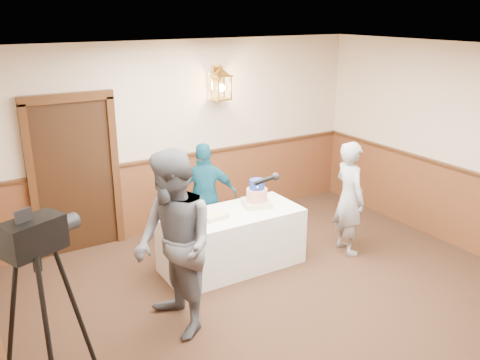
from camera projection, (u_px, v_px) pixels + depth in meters
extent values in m
plane|color=#322013|center=(332.00, 341.00, 5.15)|extent=(7.00, 7.00, 0.00)
cube|color=beige|center=(181.00, 137.00, 7.54)|extent=(6.00, 0.02, 2.80)
cube|color=white|center=(351.00, 59.00, 4.25)|extent=(6.00, 7.00, 0.02)
cube|color=brown|center=(183.00, 191.00, 7.79)|extent=(5.98, 0.04, 1.10)
cube|color=#412411|center=(182.00, 155.00, 7.60)|extent=(5.98, 0.07, 0.04)
cube|color=black|center=(75.00, 178.00, 6.82)|extent=(1.00, 0.06, 2.10)
cube|color=white|center=(232.00, 240.00, 6.54)|extent=(1.80, 0.80, 0.75)
cube|color=beige|center=(257.00, 203.00, 6.66)|extent=(0.43, 0.43, 0.07)
cylinder|color=red|center=(257.00, 195.00, 6.63)|extent=(0.28, 0.28, 0.16)
cylinder|color=#1D3498|center=(257.00, 184.00, 6.58)|extent=(0.20, 0.20, 0.13)
cube|color=#FAD995|center=(214.00, 216.00, 6.25)|extent=(0.33, 0.27, 0.06)
cube|color=#B6E7A3|center=(175.00, 218.00, 6.17)|extent=(0.38, 0.33, 0.08)
imported|color=#585B63|center=(174.00, 245.00, 5.05)|extent=(0.75, 0.95, 1.94)
cylinder|color=black|center=(264.00, 180.00, 5.28)|extent=(0.23, 0.08, 0.09)
sphere|color=black|center=(275.00, 177.00, 5.32)|extent=(0.08, 0.08, 0.08)
imported|color=#939499|center=(349.00, 198.00, 6.84)|extent=(0.47, 0.63, 1.57)
imported|color=navy|center=(205.00, 196.00, 6.98)|extent=(0.96, 0.64, 1.51)
cube|color=black|center=(33.00, 236.00, 3.67)|extent=(0.49, 0.39, 0.26)
cylinder|color=black|center=(66.00, 223.00, 3.88)|extent=(0.21, 0.19, 0.13)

